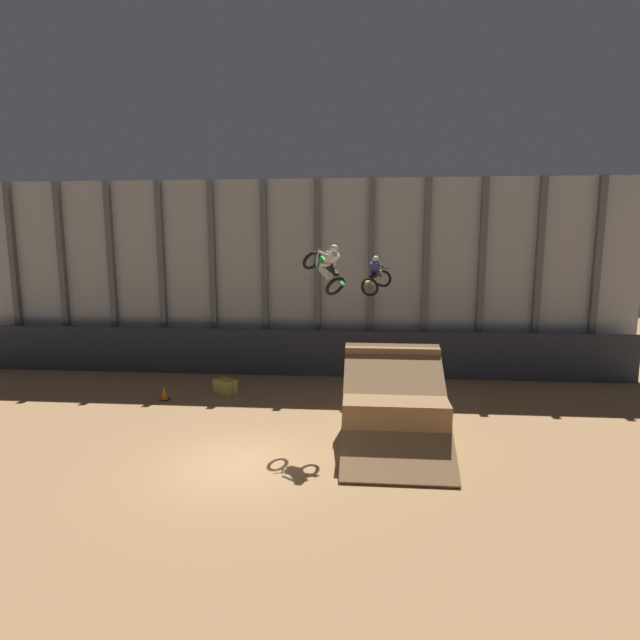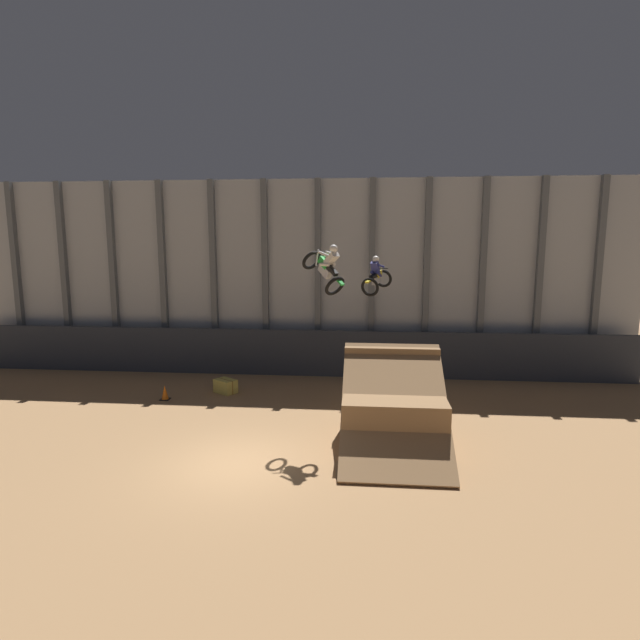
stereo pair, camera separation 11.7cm
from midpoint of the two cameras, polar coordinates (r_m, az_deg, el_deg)
name	(u,v)px [view 2 (the right image)]	position (r m, az deg, el deg)	size (l,w,h in m)	color
ground_plane	(238,464)	(14.82, -9.17, -15.98)	(60.00, 60.00, 0.00)	#9E754C
arena_back_wall	(292,277)	(24.02, -3.08, 4.94)	(32.00, 0.40, 9.14)	#ADB2B7
lower_barrier	(289,353)	(23.51, -3.37, -3.73)	(31.36, 0.20, 2.17)	#2D333D
dirt_ramp	(393,410)	(16.07, 8.50, -10.09)	(3.12, 4.57, 2.93)	#966F48
rider_bike_left_air	(326,267)	(16.25, 0.88, 6.02)	(1.70, 1.68, 1.70)	black
rider_bike_right_air	(376,277)	(19.80, 6.63, 4.88)	(1.31, 1.85, 1.57)	black
traffic_cone_near_ramp	(165,393)	(20.97, -17.16, -7.95)	(0.36, 0.36, 0.58)	black
hay_bale_trackside	(226,386)	(21.31, -10.59, -7.43)	(1.08, 1.00, 0.57)	#CCB751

